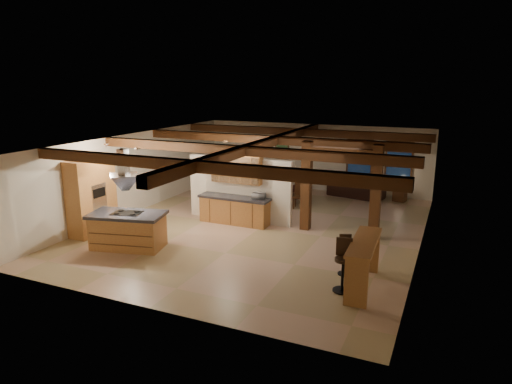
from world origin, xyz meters
TOP-DOWN VIEW (x-y plane):
  - ground at (0.00, 0.00)m, footprint 12.00×12.00m
  - room_walls at (0.00, 0.00)m, footprint 12.00×12.00m
  - ceiling_beams at (0.00, 0.00)m, footprint 10.00×12.00m
  - timber_posts at (2.50, 0.50)m, footprint 2.50×0.30m
  - partition_wall at (-1.00, 0.50)m, footprint 3.80×0.18m
  - pantry_cabinet at (-4.67, -2.60)m, footprint 0.67×1.60m
  - back_counter at (-1.00, 0.11)m, footprint 2.50×0.66m
  - upper_display_cabinet at (-1.00, 0.31)m, footprint 1.80×0.36m
  - range_hood at (-2.79, -3.22)m, footprint 1.10×1.10m
  - back_windows at (2.80, 5.93)m, footprint 2.70×0.07m
  - framed_art at (-1.50, 5.94)m, footprint 0.65×0.05m
  - recessed_cans at (-2.53, -1.93)m, footprint 3.16×2.46m
  - kitchen_island at (-2.79, -3.22)m, footprint 2.34×1.60m
  - dining_table at (-0.38, 3.39)m, footprint 1.92×1.39m
  - sofa at (2.03, 5.42)m, footprint 2.41×1.30m
  - microwave at (-0.10, 0.11)m, footprint 0.41×0.28m
  - bar_counter at (3.97, -3.12)m, footprint 0.66×2.24m
  - side_table at (3.79, 5.44)m, footprint 0.55×0.55m
  - table_lamp at (3.79, 5.44)m, footprint 0.28×0.28m
  - bar_stool_a at (3.58, -3.47)m, footprint 0.44×0.45m
  - bar_stool_b at (3.41, -2.52)m, footprint 0.38×0.39m
  - dining_chairs at (-0.38, 3.39)m, footprint 2.01×2.01m

SIDE VIEW (x-z plane):
  - ground at x=0.00m, z-range 0.00..0.00m
  - side_table at x=3.79m, z-range 0.00..0.57m
  - dining_table at x=-0.38m, z-range 0.00..0.61m
  - sofa at x=2.03m, z-range 0.00..0.67m
  - back_counter at x=-1.00m, z-range 0.01..0.95m
  - bar_stool_b at x=3.41m, z-range 0.01..1.02m
  - kitchen_island at x=-2.79m, z-range 0.00..1.06m
  - dining_chairs at x=-0.38m, z-range 0.01..1.19m
  - bar_stool_a at x=3.58m, z-range 0.01..1.25m
  - bar_counter at x=3.97m, z-range 0.20..1.37m
  - table_lamp at x=3.79m, z-range 0.64..0.97m
  - microwave at x=-0.10m, z-range 0.94..1.17m
  - partition_wall at x=-1.00m, z-range 0.00..2.20m
  - pantry_cabinet at x=-4.67m, z-range 0.00..2.40m
  - back_windows at x=2.80m, z-range 0.65..2.35m
  - framed_art at x=-1.50m, z-range 1.27..2.12m
  - timber_posts at x=2.50m, z-range 0.31..3.21m
  - room_walls at x=0.00m, z-range -4.22..7.78m
  - range_hood at x=-2.79m, z-range 1.08..2.48m
  - upper_display_cabinet at x=-1.00m, z-range 1.37..2.33m
  - ceiling_beams at x=0.00m, z-range 2.62..2.90m
  - recessed_cans at x=-2.53m, z-range 2.85..2.89m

